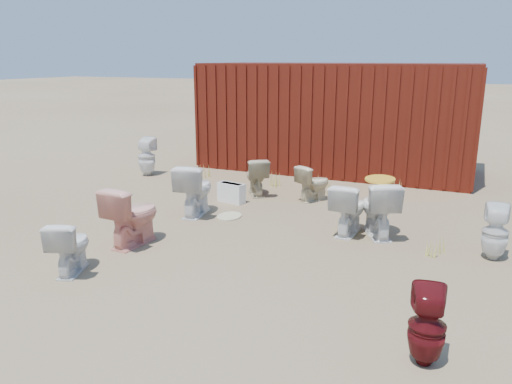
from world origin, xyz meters
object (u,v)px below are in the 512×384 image
at_px(toilet_front_maroon, 427,326).
at_px(toilet_back_e, 495,232).
at_px(toilet_front_a, 70,246).
at_px(loose_tank, 231,193).
at_px(toilet_back_yellowlid, 378,208).
at_px(shipping_container, 337,117).
at_px(toilet_back_a, 147,157).
at_px(toilet_front_pink, 132,215).
at_px(toilet_front_e, 349,208).
at_px(toilet_front_c, 195,189).
at_px(toilet_back_beige_right, 313,183).
at_px(toilet_back_beige_left, 256,176).

xyz_separation_m(toilet_front_maroon, toilet_back_e, (0.57, 2.75, 0.02)).
distance_m(toilet_front_a, loose_tank, 3.52).
xyz_separation_m(toilet_back_yellowlid, loose_tank, (-2.72, 0.71, -0.24)).
height_order(shipping_container, toilet_back_a, shipping_container).
xyz_separation_m(toilet_front_pink, toilet_front_e, (2.62, 1.64, -0.04)).
bearing_deg(toilet_front_c, toilet_front_e, 172.50).
relative_size(toilet_front_e, loose_tank, 1.54).
bearing_deg(toilet_front_c, toilet_back_e, 168.80).
relative_size(toilet_front_c, toilet_back_a, 1.02).
bearing_deg(toilet_back_beige_right, toilet_front_a, 98.64).
bearing_deg(toilet_back_e, toilet_back_yellowlid, -10.39).
height_order(toilet_front_maroon, toilet_back_e, toilet_back_e).
xyz_separation_m(toilet_back_yellowlid, toilet_back_e, (1.53, -0.29, -0.05)).
relative_size(toilet_back_beige_left, toilet_back_e, 0.98).
distance_m(toilet_front_e, toilet_back_yellowlid, 0.42).
distance_m(toilet_front_pink, toilet_front_c, 1.54).
relative_size(toilet_front_pink, toilet_back_e, 1.16).
height_order(toilet_front_e, toilet_back_yellowlid, toilet_back_yellowlid).
bearing_deg(toilet_front_c, toilet_back_yellowlid, 173.68).
xyz_separation_m(toilet_front_pink, toilet_back_e, (4.57, 1.43, -0.06)).
bearing_deg(toilet_front_a, toilet_front_c, -114.44).
bearing_deg(toilet_back_e, toilet_front_pink, 17.62).
height_order(shipping_container, toilet_back_beige_right, shipping_container).
bearing_deg(toilet_back_yellowlid, toilet_front_c, -22.88).
distance_m(toilet_front_c, loose_tank, 0.95).
bearing_deg(toilet_back_beige_right, toilet_back_e, -178.96).
distance_m(toilet_front_a, toilet_back_a, 5.17).
height_order(toilet_front_pink, toilet_front_maroon, toilet_front_pink).
xyz_separation_m(toilet_front_c, toilet_back_beige_left, (0.42, 1.54, -0.07)).
relative_size(toilet_back_beige_right, toilet_back_e, 0.90).
bearing_deg(toilet_front_e, toilet_back_yellowlid, -165.75).
bearing_deg(shipping_container, toilet_back_a, -146.46).
bearing_deg(toilet_back_a, toilet_front_c, 129.59).
distance_m(toilet_front_maroon, toilet_back_e, 2.80).
height_order(toilet_front_maroon, toilet_back_yellowlid, toilet_back_yellowlid).
height_order(toilet_front_c, loose_tank, toilet_front_c).
bearing_deg(toilet_back_a, loose_tank, 146.04).
xyz_separation_m(toilet_back_a, loose_tank, (2.65, -1.16, -0.24)).
height_order(toilet_front_c, toilet_back_beige_left, toilet_front_c).
relative_size(toilet_back_yellowlid, loose_tank, 1.67).
bearing_deg(toilet_back_e, toilet_front_maroon, 78.53).
bearing_deg(shipping_container, toilet_front_maroon, -69.38).
relative_size(toilet_front_c, toilet_back_yellowlid, 1.03).
distance_m(shipping_container, toilet_front_a, 7.22).
bearing_deg(toilet_front_e, loose_tank, -15.18).
bearing_deg(toilet_front_pink, toilet_back_a, -52.05).
bearing_deg(toilet_back_beige_right, toilet_front_c, 77.02).
bearing_deg(toilet_front_maroon, toilet_front_a, -10.76).
bearing_deg(toilet_front_maroon, shipping_container, -76.71).
relative_size(toilet_front_e, toilet_back_a, 0.92).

